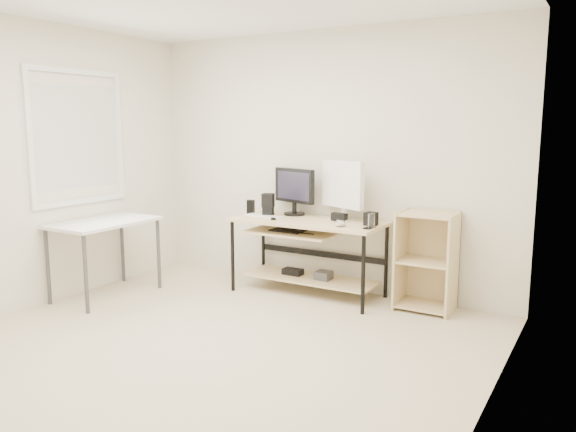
% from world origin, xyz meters
% --- Properties ---
extents(room, '(4.01, 4.01, 2.62)m').
position_xyz_m(room, '(-0.14, 0.04, 1.32)').
color(room, beige).
rests_on(room, ground).
extents(desk, '(1.50, 0.65, 0.75)m').
position_xyz_m(desk, '(-0.03, 1.66, 0.54)').
color(desk, beige).
rests_on(desk, ground).
extents(side_table, '(0.60, 1.00, 0.75)m').
position_xyz_m(side_table, '(-1.68, 0.60, 0.67)').
color(side_table, white).
rests_on(side_table, ground).
extents(shelf_unit, '(0.50, 0.40, 0.90)m').
position_xyz_m(shelf_unit, '(1.15, 1.82, 0.45)').
color(shelf_unit, beige).
rests_on(shelf_unit, ground).
extents(black_monitor, '(0.52, 0.22, 0.48)m').
position_xyz_m(black_monitor, '(-0.27, 1.85, 1.02)').
color(black_monitor, black).
rests_on(black_monitor, desk).
extents(white_imac, '(0.52, 0.26, 0.58)m').
position_xyz_m(white_imac, '(0.29, 1.81, 1.09)').
color(white_imac, silver).
rests_on(white_imac, desk).
extents(keyboard, '(0.42, 0.16, 0.01)m').
position_xyz_m(keyboard, '(-0.48, 1.60, 0.76)').
color(keyboard, white).
rests_on(keyboard, desk).
extents(mouse, '(0.11, 0.14, 0.04)m').
position_xyz_m(mouse, '(0.43, 1.49, 0.77)').
color(mouse, '#B3B3B8').
rests_on(mouse, desk).
extents(center_speaker, '(0.16, 0.09, 0.08)m').
position_xyz_m(center_speaker, '(0.29, 1.75, 0.79)').
color(center_speaker, black).
rests_on(center_speaker, desk).
extents(speaker_left, '(0.14, 0.14, 0.23)m').
position_xyz_m(speaker_left, '(-0.48, 1.68, 0.87)').
color(speaker_left, black).
rests_on(speaker_left, desk).
extents(speaker_right, '(0.12, 0.12, 0.12)m').
position_xyz_m(speaker_right, '(0.64, 1.68, 0.81)').
color(speaker_right, black).
rests_on(speaker_right, desk).
extents(audio_controller, '(0.08, 0.05, 0.15)m').
position_xyz_m(audio_controller, '(-0.70, 1.69, 0.82)').
color(audio_controller, black).
rests_on(audio_controller, desk).
extents(volume_puck, '(0.07, 0.07, 0.02)m').
position_xyz_m(volume_puck, '(-0.29, 1.48, 0.76)').
color(volume_puck, black).
rests_on(volume_puck, desk).
extents(smartphone, '(0.08, 0.13, 0.01)m').
position_xyz_m(smartphone, '(0.69, 1.54, 0.75)').
color(smartphone, black).
rests_on(smartphone, desk).
extents(coaster, '(0.10, 0.10, 0.01)m').
position_xyz_m(coaster, '(0.70, 1.56, 0.75)').
color(coaster, '#AB754D').
rests_on(coaster, desk).
extents(drinking_glass, '(0.08, 0.08, 0.12)m').
position_xyz_m(drinking_glass, '(0.70, 1.56, 0.82)').
color(drinking_glass, white).
rests_on(drinking_glass, coaster).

